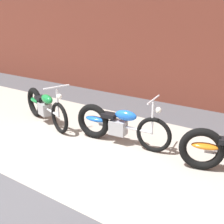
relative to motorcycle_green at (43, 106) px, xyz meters
The scene contains 4 objects.
ground_plane 2.79m from the motorcycle_green, 45.74° to the right, with size 80.00×80.00×0.00m, color #47474C.
sidewalk_slab 1.98m from the motorcycle_green, ahead, with size 36.00×3.50×0.01m, color #9E998E.
motorcycle_green is the anchor object (origin of this frame).
motorcycle_blue 2.01m from the motorcycle_green, ahead, with size 2.01×0.58×1.03m.
Camera 1 is at (2.76, -2.15, 2.42)m, focal length 43.51 mm.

